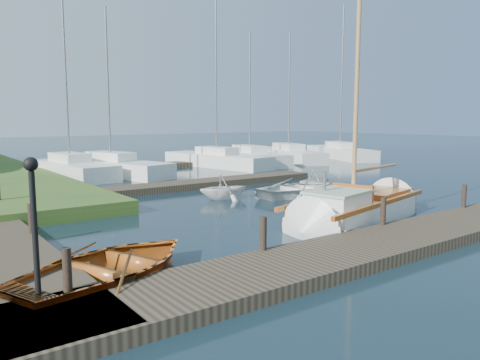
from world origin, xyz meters
TOP-DOWN VIEW (x-y plane):
  - ground at (0.00, 0.00)m, footprint 160.00×160.00m
  - near_dock at (0.00, -6.00)m, footprint 18.00×2.20m
  - far_dock at (2.00, 6.50)m, footprint 14.00×1.60m
  - pontoon at (10.00, 16.00)m, footprint 30.00×1.60m
  - mooring_post_0 at (-7.50, -5.00)m, footprint 0.16×0.16m
  - mooring_post_1 at (-3.00, -5.00)m, footprint 0.16×0.16m
  - mooring_post_2 at (1.50, -5.00)m, footprint 0.16×0.16m
  - mooring_post_3 at (6.00, -5.00)m, footprint 0.16×0.16m
  - mooring_post_4 at (-7.00, 0.00)m, footprint 0.16×0.16m
  - lamp_post at (-8.00, -5.00)m, footprint 0.24×0.24m
  - sailboat at (2.34, -3.40)m, footprint 7.40×3.45m
  - dinghy at (-6.40, -4.21)m, footprint 5.22×4.52m
  - tender_b at (1.24, 2.81)m, footprint 2.46×2.22m
  - tender_c at (4.34, 1.56)m, footprint 4.03×2.88m
  - tender_d at (6.40, 2.61)m, footprint 1.98×1.72m
  - marina_boat_0 at (-1.77, 14.21)m, footprint 3.19×8.35m
  - marina_boat_1 at (0.48, 13.71)m, footprint 4.68×9.07m
  - marina_boat_3 at (8.34, 14.13)m, footprint 3.72×9.19m
  - marina_boat_4 at (11.40, 14.30)m, footprint 3.25×8.48m
  - marina_boat_5 at (15.59, 14.63)m, footprint 4.63×9.26m
  - marina_boat_7 at (20.91, 13.93)m, footprint 5.36×9.32m

SIDE VIEW (x-z plane):
  - ground at x=0.00m, z-range 0.00..0.00m
  - near_dock at x=0.00m, z-range 0.00..0.30m
  - far_dock at x=2.00m, z-range 0.00..0.30m
  - pontoon at x=10.00m, z-range 0.00..0.30m
  - sailboat at x=2.34m, z-range -4.57..5.26m
  - tender_c at x=4.34m, z-range 0.00..0.83m
  - dinghy at x=-6.40m, z-range 0.00..0.91m
  - tender_d at x=6.40m, z-range 0.00..1.02m
  - marina_boat_1 at x=0.48m, z-range -4.31..5.43m
  - marina_boat_4 at x=11.40m, z-range -4.23..5.35m
  - marina_boat_5 at x=15.59m, z-range -4.49..5.61m
  - marina_boat_0 at x=-1.77m, z-range -4.41..5.53m
  - tender_b at x=1.24m, z-range 0.00..1.15m
  - marina_boat_3 at x=8.34m, z-range -5.69..6.84m
  - marina_boat_7 at x=20.91m, z-range -5.77..6.93m
  - mooring_post_0 at x=-7.50m, z-range 0.30..1.10m
  - mooring_post_1 at x=-3.00m, z-range 0.30..1.10m
  - mooring_post_2 at x=1.50m, z-range 0.30..1.10m
  - mooring_post_3 at x=6.00m, z-range 0.30..1.10m
  - mooring_post_4 at x=-7.00m, z-range 0.30..1.10m
  - lamp_post at x=-8.00m, z-range 0.65..3.09m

